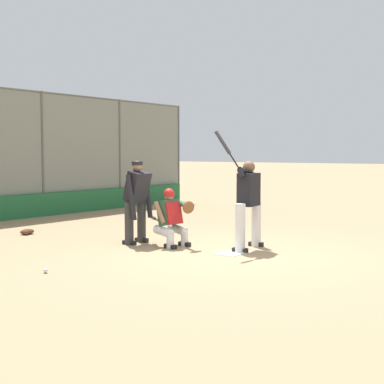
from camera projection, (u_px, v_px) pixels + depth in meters
name	position (u px, v px, depth m)	size (l,w,h in m)	color
ground_plane	(230.00, 254.00, 9.52)	(160.00, 160.00, 0.00)	#9E7F5B
home_plate_marker	(230.00, 253.00, 9.52)	(0.43, 0.43, 0.01)	white
batter_at_plate	(248.00, 201.00, 9.90)	(1.10, 0.57, 2.20)	silver
catcher_behind_plate	(172.00, 217.00, 10.23)	(0.60, 0.72, 1.12)	silver
umpire_home	(137.00, 199.00, 10.55)	(0.67, 0.43, 1.64)	#333333
spare_bat_near_backstop	(154.00, 218.00, 14.54)	(0.53, 0.74, 0.07)	black
fielding_glove_on_dirt	(27.00, 232.00, 11.77)	(0.33, 0.25, 0.12)	#56331E
baseball_loose	(45.00, 271.00, 7.99)	(0.07, 0.07, 0.07)	white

